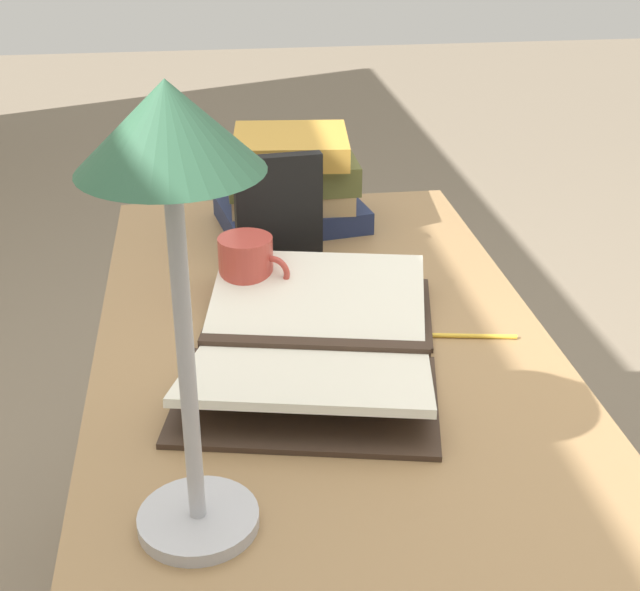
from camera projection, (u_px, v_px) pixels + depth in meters
name	position (u px, v px, depth m)	size (l,w,h in m)	color
reading_desk	(322.00, 392.00, 1.42)	(1.19, 0.68, 0.73)	#937047
open_book	(314.00, 342.00, 1.30)	(0.56, 0.45, 0.06)	#38281E
book_stack_tall	(290.00, 182.00, 1.72)	(0.24, 0.30, 0.18)	#1E284C
book_standing_upright	(279.00, 212.00, 1.54)	(0.04, 0.15, 0.20)	black
reading_lamp	(172.00, 184.00, 0.80)	(0.17, 0.17, 0.49)	#ADADB2
coffee_mug	(247.00, 267.00, 1.45)	(0.09, 0.11, 0.10)	#B74238
pencil	(469.00, 336.00, 1.35)	(0.03, 0.14, 0.01)	gold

